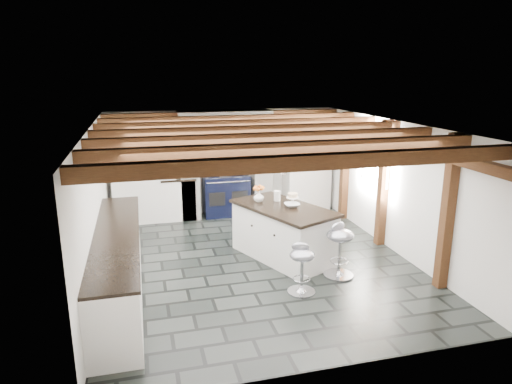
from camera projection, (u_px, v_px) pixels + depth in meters
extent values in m
plane|color=black|center=(256.00, 261.00, 7.74)|extent=(6.00, 6.00, 0.00)
plane|color=white|center=(223.00, 161.00, 10.24)|extent=(5.00, 0.00, 5.00)
plane|color=white|center=(95.00, 207.00, 6.83)|extent=(0.00, 6.00, 6.00)
plane|color=white|center=(393.00, 186.00, 8.04)|extent=(0.00, 6.00, 6.00)
plane|color=white|center=(256.00, 125.00, 7.14)|extent=(6.00, 6.00, 0.00)
cube|color=silver|center=(189.00, 175.00, 9.82)|extent=(0.40, 0.60, 1.90)
cube|color=silver|center=(261.00, 171.00, 10.21)|extent=(0.40, 0.60, 1.90)
cube|color=#593319|center=(225.00, 125.00, 9.75)|extent=(2.10, 0.65, 0.18)
cube|color=silver|center=(224.00, 118.00, 9.71)|extent=(2.00, 0.60, 0.31)
cube|color=black|center=(227.00, 124.00, 9.43)|extent=(1.00, 0.03, 0.22)
cube|color=silver|center=(228.00, 124.00, 9.42)|extent=(0.90, 0.01, 0.14)
cube|color=white|center=(144.00, 175.00, 9.58)|extent=(1.30, 0.58, 2.00)
cube|color=white|center=(307.00, 166.00, 10.46)|extent=(1.00, 0.58, 2.00)
cube|color=white|center=(118.00, 264.00, 6.53)|extent=(0.60, 3.80, 0.88)
cube|color=black|center=(116.00, 234.00, 6.41)|extent=(0.64, 3.80, 0.04)
cube|color=white|center=(178.00, 198.00, 9.89)|extent=(0.70, 0.60, 0.88)
cube|color=black|center=(177.00, 178.00, 9.77)|extent=(0.74, 0.64, 0.04)
cube|color=#593319|center=(393.00, 141.00, 7.82)|extent=(0.15, 5.80, 0.14)
plane|color=white|center=(377.00, 158.00, 8.50)|extent=(0.00, 0.90, 0.90)
cube|color=#593319|center=(319.00, 162.00, 4.73)|extent=(5.00, 0.16, 0.16)
cube|color=#593319|center=(292.00, 148.00, 5.54)|extent=(5.00, 0.16, 0.16)
cube|color=#593319|center=(272.00, 138.00, 6.35)|extent=(5.00, 0.16, 0.16)
cube|color=#593319|center=(256.00, 131.00, 7.17)|extent=(5.00, 0.16, 0.16)
cube|color=#593319|center=(244.00, 125.00, 7.98)|extent=(5.00, 0.16, 0.16)
cube|color=#593319|center=(234.00, 120.00, 8.79)|extent=(5.00, 0.16, 0.16)
cube|color=#593319|center=(225.00, 115.00, 9.60)|extent=(5.00, 0.16, 0.16)
cube|color=#593319|center=(448.00, 213.00, 6.53)|extent=(0.15, 0.15, 2.30)
cube|color=#593319|center=(383.00, 184.00, 8.21)|extent=(0.15, 0.15, 2.30)
cube|color=#593319|center=(345.00, 166.00, 9.71)|extent=(0.15, 0.15, 2.30)
cylinder|color=black|center=(284.00, 148.00, 7.30)|extent=(0.01, 0.01, 0.56)
cylinder|color=white|center=(284.00, 168.00, 7.39)|extent=(0.09, 0.09, 0.22)
cylinder|color=black|center=(281.00, 145.00, 7.59)|extent=(0.01, 0.01, 0.56)
cylinder|color=white|center=(281.00, 164.00, 7.68)|extent=(0.09, 0.09, 0.22)
cylinder|color=black|center=(279.00, 142.00, 7.89)|extent=(0.01, 0.01, 0.56)
cylinder|color=white|center=(279.00, 161.00, 7.97)|extent=(0.09, 0.09, 0.22)
cube|color=black|center=(226.00, 195.00, 10.13)|extent=(1.00, 0.60, 0.90)
ellipsoid|color=silver|center=(214.00, 174.00, 9.94)|extent=(0.28, 0.28, 0.11)
ellipsoid|color=silver|center=(237.00, 173.00, 10.06)|extent=(0.28, 0.28, 0.11)
cylinder|color=silver|center=(228.00, 182.00, 9.73)|extent=(0.95, 0.03, 0.03)
cube|color=black|center=(217.00, 199.00, 9.79)|extent=(0.35, 0.02, 0.30)
cube|color=black|center=(240.00, 198.00, 9.91)|extent=(0.35, 0.02, 0.30)
cube|color=white|center=(283.00, 234.00, 7.78)|extent=(1.51, 1.97, 0.86)
cube|color=black|center=(284.00, 208.00, 7.66)|extent=(1.61, 2.07, 0.05)
imported|color=white|center=(259.00, 197.00, 7.92)|extent=(0.24, 0.24, 0.19)
ellipsoid|color=#CB641C|center=(259.00, 188.00, 7.88)|extent=(0.20, 0.20, 0.12)
cylinder|color=white|center=(277.00, 196.00, 7.98)|extent=(0.12, 0.12, 0.18)
imported|color=white|center=(292.00, 205.00, 7.63)|extent=(0.33, 0.33, 0.06)
cylinder|color=white|center=(293.00, 201.00, 7.83)|extent=(0.05, 0.05, 0.10)
cylinder|color=white|center=(293.00, 198.00, 7.81)|extent=(0.22, 0.22, 0.01)
cylinder|color=beige|center=(293.00, 195.00, 7.80)|extent=(0.17, 0.17, 0.07)
cylinder|color=silver|center=(338.00, 275.00, 7.16)|extent=(0.47, 0.47, 0.03)
cone|color=silver|center=(338.00, 272.00, 7.15)|extent=(0.21, 0.21, 0.08)
cylinder|color=silver|center=(339.00, 255.00, 7.08)|extent=(0.05, 0.05, 0.58)
torus|color=silver|center=(339.00, 261.00, 7.10)|extent=(0.30, 0.30, 0.02)
ellipsoid|color=gray|center=(340.00, 235.00, 6.99)|extent=(0.56, 0.56, 0.19)
ellipsoid|color=gray|center=(335.00, 227.00, 7.04)|extent=(0.32, 0.23, 0.16)
cylinder|color=silver|center=(301.00, 292.00, 6.63)|extent=(0.40, 0.40, 0.03)
cone|color=silver|center=(301.00, 289.00, 6.62)|extent=(0.18, 0.18, 0.07)
cylinder|color=silver|center=(302.00, 273.00, 6.55)|extent=(0.05, 0.05, 0.50)
torus|color=silver|center=(302.00, 279.00, 6.58)|extent=(0.26, 0.26, 0.02)
ellipsoid|color=gray|center=(302.00, 255.00, 6.48)|extent=(0.48, 0.48, 0.16)
ellipsoid|color=gray|center=(303.00, 247.00, 6.54)|extent=(0.28, 0.19, 0.14)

